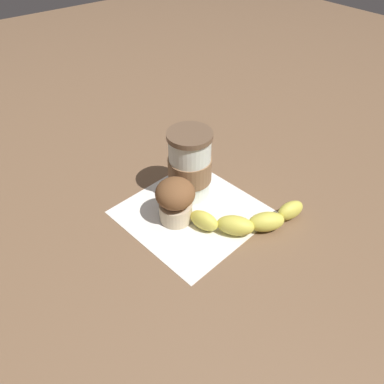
% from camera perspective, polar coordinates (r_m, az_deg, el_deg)
% --- Properties ---
extents(ground_plane, '(3.00, 3.00, 0.00)m').
position_cam_1_polar(ground_plane, '(0.73, 0.00, -3.17)').
color(ground_plane, brown).
extents(paper_napkin, '(0.26, 0.26, 0.00)m').
position_cam_1_polar(paper_napkin, '(0.73, 0.00, -3.13)').
color(paper_napkin, white).
rests_on(paper_napkin, ground_plane).
extents(coffee_cup, '(0.09, 0.09, 0.14)m').
position_cam_1_polar(coffee_cup, '(0.73, -0.33, 4.09)').
color(coffee_cup, silver).
rests_on(coffee_cup, paper_napkin).
extents(muffin, '(0.07, 0.07, 0.09)m').
position_cam_1_polar(muffin, '(0.68, -2.54, -1.14)').
color(muffin, beige).
rests_on(muffin, paper_napkin).
extents(banana, '(0.14, 0.20, 0.04)m').
position_cam_1_polar(banana, '(0.69, 8.77, -4.27)').
color(banana, '#D6CC4C').
rests_on(banana, paper_napkin).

